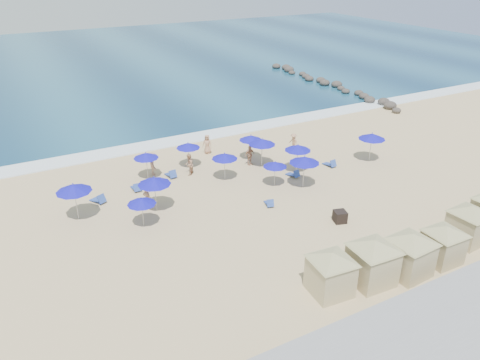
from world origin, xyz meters
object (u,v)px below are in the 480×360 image
Objects in this scene: trash_bin at (340,217)px; umbrella_9 at (251,138)px; beachgoer_1 at (189,164)px; beachgoer_4 at (207,144)px; cabana_0 at (331,268)px; beachgoer_3 at (293,142)px; cabana_1 at (373,256)px; umbrella_4 at (188,145)px; umbrella_7 at (262,142)px; beachgoer_0 at (147,198)px; beachgoer_5 at (153,164)px; umbrella_5 at (225,156)px; umbrella_0 at (74,188)px; rock_jetty at (329,84)px; cabana_4 at (470,219)px; umbrella_2 at (146,155)px; beachgoer_2 at (250,155)px; cabana_2 at (411,249)px; umbrella_10 at (298,148)px; umbrella_3 at (154,181)px; cabana_3 at (444,239)px; umbrella_1 at (141,201)px; umbrella_11 at (372,136)px; umbrella_6 at (275,164)px; umbrella_8 at (305,160)px.

umbrella_9 is at bearing 106.45° from trash_bin.
beachgoer_1 is 1.02× the size of beachgoer_4.
cabana_0 reaches higher than beachgoer_3.
beachgoer_3 is at bearing 61.14° from cabana_0.
cabana_0 is 2.54m from cabana_1.
cabana_0 is at bearing -89.31° from umbrella_4.
cabana_1 is 2.02× the size of umbrella_9.
beachgoer_3 is at bearing 22.04° from umbrella_7.
beachgoer_5 reaches higher than beachgoer_0.
umbrella_0 is at bearing -176.17° from umbrella_5.
cabana_4 reaches higher than rock_jetty.
beachgoer_2 is (8.43, -1.54, -1.08)m from umbrella_2.
umbrella_7 is at bearing 88.57° from cabana_2.
umbrella_7 is 1.53× the size of beachgoer_0.
beachgoer_2 is (3.14, 1.59, -1.13)m from umbrella_5.
cabana_0 reaches higher than umbrella_10.
umbrella_3 reaches higher than trash_bin.
cabana_3 is (-19.25, -34.81, 1.12)m from rock_jetty.
umbrella_3 is 11.22m from umbrella_9.
umbrella_1 reaches higher than beachgoer_5.
trash_bin is at bearing -98.41° from beachgoer_2.
cabana_0 is 18.59m from umbrella_11.
umbrella_8 reaches higher than umbrella_6.
umbrella_5 is 1.32× the size of beachgoer_2.
umbrella_9 is at bearing 43.63° from beachgoer_2.
umbrella_5 is at bearing -81.46° from beachgoer_3.
cabana_4 is 20.37m from umbrella_1.
umbrella_6 is at bearing -55.12° from umbrella_4.
umbrella_8 is at bearing 84.13° from cabana_2.
rock_jetty is at bearing 28.41° from umbrella_0.
cabana_0 reaches higher than umbrella_1.
umbrella_4 reaches higher than rock_jetty.
cabana_4 is 18.33m from umbrella_9.
umbrella_4 is at bearing -97.63° from beachgoer_4.
umbrella_0 is (-15.23, 8.68, 1.93)m from trash_bin.
beachgoer_2 reaches higher than beachgoer_0.
beachgoer_4 is at bearing -91.27° from beachgoer_0.
umbrella_5 reaches higher than beachgoer_3.
umbrella_1 reaches higher than beachgoer_4.
cabana_2 is 2.12× the size of umbrella_1.
umbrella_10 is (12.25, 0.66, -0.14)m from umbrella_3.
rock_jetty is at bearing 156.76° from beachgoer_1.
cabana_3 is at bearing -118.95° from rock_jetty.
cabana_0 is at bearing 179.14° from cabana_4.
cabana_1 is 2.24× the size of umbrella_6.
umbrella_0 reaches higher than umbrella_10.
beachgoer_5 is (-2.53, 1.36, 0.06)m from beachgoer_1.
umbrella_8 is (16.10, -3.25, -0.06)m from umbrella_0.
umbrella_1 is 1.20× the size of beachgoer_1.
umbrella_10 is (-3.29, 13.52, 0.55)m from cabana_4.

